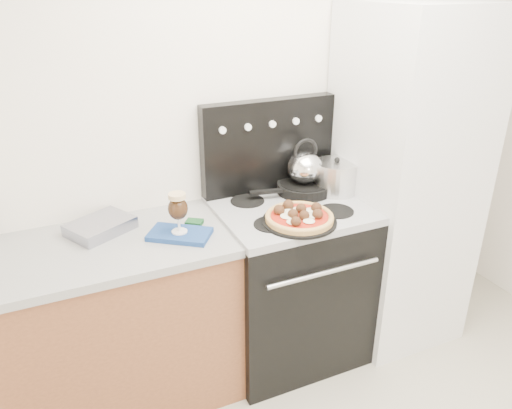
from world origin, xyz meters
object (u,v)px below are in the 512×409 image
beer_glass (178,213)px  skillet (304,188)px  stove_body (288,284)px  stock_pot (336,178)px  oven_mitt (180,234)px  pizza (299,216)px  pizza_pan (299,221)px  base_cabinet (82,336)px  fridge (403,182)px  tea_kettle (305,165)px

beer_glass → skillet: beer_glass is taller
stove_body → stock_pot: (0.31, 0.07, 0.56)m
oven_mitt → pizza: (0.56, -0.13, 0.04)m
skillet → stock_pot: bearing=-23.6°
oven_mitt → beer_glass: (0.00, 0.00, 0.11)m
beer_glass → pizza: bearing=-13.4°
stove_body → pizza: (-0.05, -0.18, 0.52)m
oven_mitt → pizza_pan: (0.56, -0.13, 0.01)m
stove_body → beer_glass: (-0.61, -0.05, 0.58)m
pizza_pan → base_cabinet: bearing=169.0°
pizza → skillet: 0.38m
stove_body → fridge: size_ratio=0.46×
beer_glass → stock_pot: bearing=7.1°
base_cabinet → stove_body: 1.11m
stock_pot → beer_glass: bearing=-172.9°
skillet → tea_kettle: 0.13m
oven_mitt → tea_kettle: size_ratio=1.33×
pizza → base_cabinet: bearing=169.0°
beer_glass → pizza_pan: (0.56, -0.13, -0.10)m
stove_body → pizza_pan: pizza_pan is taller
base_cabinet → skillet: 1.37m
base_cabinet → pizza_pan: pizza_pan is taller
base_cabinet → tea_kettle: size_ratio=6.86×
base_cabinet → oven_mitt: size_ratio=5.14×
base_cabinet → stove_body: stove_body is taller
base_cabinet → tea_kettle: tea_kettle is taller
fridge → oven_mitt: size_ratio=6.74×
base_cabinet → pizza: bearing=-11.0°
fridge → skillet: 0.57m
oven_mitt → stock_pot: size_ratio=1.25×
stove_body → skillet: bearing=41.6°
beer_glass → stock_pot: 0.93m
oven_mitt → beer_glass: bearing=0.0°
tea_kettle → oven_mitt: bearing=176.7°
oven_mitt → skillet: 0.79m
base_cabinet → beer_glass: beer_glass is taller
base_cabinet → pizza_pan: bearing=-11.0°
pizza → tea_kettle: 0.40m
fridge → pizza_pan: size_ratio=5.23×
pizza_pan → pizza: (0.00, 0.00, 0.03)m
tea_kettle → stock_pot: size_ratio=0.94×
beer_glass → stove_body: bearing=4.4°
fridge → skillet: (-0.54, 0.16, -0.00)m
beer_glass → stock_pot: (0.92, 0.12, -0.02)m
fridge → pizza_pan: fridge is taller
beer_glass → skillet: 0.79m
base_cabinet → oven_mitt: oven_mitt is taller
stove_body → skillet: 0.55m
base_cabinet → fridge: size_ratio=0.76×
stove_body → beer_glass: beer_glass is taller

